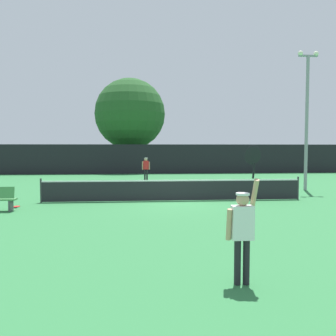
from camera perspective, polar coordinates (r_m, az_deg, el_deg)
ground_plane at (r=16.15m, az=0.87°, el=-5.33°), size 120.00×120.00×0.00m
tennis_net at (r=16.08m, az=0.87°, el=-3.52°), size 11.82×0.08×1.07m
perimeter_fence at (r=32.83m, az=-2.02°, el=1.45°), size 35.90×0.12×2.72m
player_serving at (r=6.44m, az=11.97°, el=-8.82°), size 0.68×0.39×2.48m
player_receiving at (r=25.85m, az=-3.59°, el=0.22°), size 0.57×0.25×1.68m
tennis_ball at (r=17.93m, az=4.32°, el=-4.36°), size 0.07×0.07×0.07m
spare_racket at (r=15.77m, az=-23.32°, el=-5.74°), size 0.28×0.52×0.04m
light_pole at (r=21.54m, az=21.50°, el=8.50°), size 1.18×0.28×7.80m
large_tree at (r=36.99m, az=-6.15°, el=8.67°), size 7.23×7.23×9.52m
parked_car_near at (r=38.55m, az=0.94°, el=0.87°), size 2.35×4.38×1.69m
parked_car_mid at (r=42.28m, az=10.57°, el=1.03°), size 2.42×4.41×1.69m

